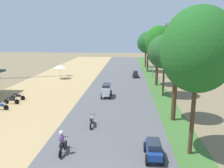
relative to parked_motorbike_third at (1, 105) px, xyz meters
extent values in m
cylinder|color=black|center=(0.59, 0.00, -0.21)|extent=(0.56, 0.06, 0.56)
cube|color=#333338|center=(-0.03, 0.00, -0.03)|extent=(1.12, 0.12, 0.12)
ellipsoid|color=#1E4CA5|center=(0.05, 0.00, 0.11)|extent=(0.64, 0.28, 0.32)
cylinder|color=#A5A8AD|center=(0.53, 0.00, 0.06)|extent=(0.26, 0.05, 0.68)
cylinder|color=black|center=(0.47, 0.00, 0.43)|extent=(0.04, 0.54, 0.04)
cylinder|color=black|center=(0.72, 2.04, -0.21)|extent=(0.56, 0.06, 0.56)
cylinder|color=black|center=(-0.52, 2.04, -0.21)|extent=(0.56, 0.06, 0.56)
cube|color=#333338|center=(0.10, 2.04, -0.03)|extent=(1.12, 0.12, 0.12)
ellipsoid|color=black|center=(0.18, 2.04, 0.11)|extent=(0.64, 0.28, 0.32)
cube|color=black|center=(-0.18, 2.04, 0.23)|extent=(0.44, 0.20, 0.10)
cylinder|color=#A5A8AD|center=(0.66, 2.04, 0.06)|extent=(0.26, 0.05, 0.68)
cylinder|color=black|center=(0.60, 2.04, 0.43)|extent=(0.04, 0.54, 0.04)
cylinder|color=black|center=(0.67, 3.63, -0.21)|extent=(0.56, 0.06, 0.56)
cylinder|color=black|center=(-0.57, 3.63, -0.21)|extent=(0.56, 0.06, 0.56)
cube|color=#333338|center=(0.05, 3.63, -0.03)|extent=(1.12, 0.12, 0.12)
ellipsoid|color=black|center=(0.13, 3.63, 0.11)|extent=(0.64, 0.28, 0.32)
cube|color=black|center=(-0.23, 3.63, 0.23)|extent=(0.44, 0.20, 0.10)
cylinder|color=#A5A8AD|center=(0.61, 3.63, 0.06)|extent=(0.26, 0.05, 0.68)
cylinder|color=black|center=(0.55, 3.63, 0.43)|extent=(0.04, 0.54, 0.04)
cylinder|color=#99999E|center=(1.17, 17.09, 0.56)|extent=(0.05, 0.05, 2.10)
cone|color=white|center=(1.17, 17.09, 1.76)|extent=(2.20, 2.20, 0.55)
cylinder|color=#4C351E|center=(17.48, -7.48, 2.21)|extent=(0.28, 0.28, 5.40)
ellipsoid|color=#1F5B1F|center=(17.48, -7.48, 6.35)|extent=(4.52, 4.52, 5.24)
cylinder|color=#4C351E|center=(17.53, -1.48, 2.25)|extent=(0.42, 0.42, 5.48)
ellipsoid|color=#1F5424|center=(17.53, -1.48, 6.00)|extent=(3.54, 3.54, 3.68)
cylinder|color=#4C351E|center=(17.81, 6.89, 1.76)|extent=(0.24, 0.24, 4.51)
ellipsoid|color=#255223|center=(17.81, 6.89, 5.19)|extent=(4.35, 4.35, 4.26)
cylinder|color=#4C351E|center=(17.74, 13.16, 2.15)|extent=(0.44, 0.44, 5.29)
ellipsoid|color=#1E6418|center=(17.74, 13.16, 6.16)|extent=(3.95, 3.95, 4.96)
cylinder|color=#4C351E|center=(17.39, 26.20, 1.94)|extent=(0.34, 0.34, 4.88)
ellipsoid|color=#205625|center=(17.39, 26.20, 5.65)|extent=(4.62, 4.62, 4.62)
cylinder|color=#4C351E|center=(17.47, 33.13, 1.99)|extent=(0.33, 0.33, 4.96)
ellipsoid|color=#1E5923|center=(17.47, 33.13, 5.54)|extent=(3.26, 3.26, 3.90)
cylinder|color=gray|center=(17.72, 19.13, 3.19)|extent=(0.16, 0.16, 7.38)
cylinder|color=gray|center=(17.02, 19.13, 6.73)|extent=(1.40, 0.08, 0.08)
ellipsoid|color=silver|center=(16.32, 19.13, 6.66)|extent=(0.36, 0.20, 0.14)
cylinder|color=gray|center=(18.42, 19.13, 6.73)|extent=(1.40, 0.08, 0.08)
ellipsoid|color=silver|center=(19.12, 19.13, 6.66)|extent=(0.36, 0.20, 0.14)
cylinder|color=gray|center=(17.72, 39.44, 3.09)|extent=(0.16, 0.16, 7.17)
cylinder|color=gray|center=(17.02, 39.44, 6.53)|extent=(1.40, 0.08, 0.08)
ellipsoid|color=silver|center=(16.32, 39.44, 6.46)|extent=(0.36, 0.20, 0.14)
cylinder|color=gray|center=(18.42, 39.44, 6.53)|extent=(1.40, 0.08, 0.08)
ellipsoid|color=silver|center=(19.12, 39.44, 6.46)|extent=(0.36, 0.20, 0.14)
cylinder|color=brown|center=(19.90, 19.57, 4.32)|extent=(0.20, 0.20, 9.75)
cube|color=#473323|center=(19.90, 19.57, 8.70)|extent=(1.80, 0.10, 0.10)
cube|color=navy|center=(14.99, -8.26, 0.10)|extent=(0.88, 2.25, 0.44)
cube|color=#232B38|center=(14.99, -8.36, 0.52)|extent=(0.81, 1.30, 0.40)
cylinder|color=black|center=(15.48, -9.07, -0.15)|extent=(0.11, 0.64, 0.64)
cylinder|color=black|center=(14.49, -9.07, -0.15)|extent=(0.11, 0.64, 0.64)
cylinder|color=black|center=(15.48, -7.45, -0.15)|extent=(0.11, 0.64, 0.64)
cylinder|color=black|center=(14.49, -7.45, -0.15)|extent=(0.11, 0.64, 0.64)
cube|color=silver|center=(10.61, 5.66, 0.38)|extent=(0.95, 2.40, 0.95)
cube|color=#232B38|center=(10.61, 5.76, 1.03)|extent=(0.87, 2.00, 0.35)
cylinder|color=black|center=(10.08, 6.52, -0.13)|extent=(0.12, 0.68, 0.68)
cylinder|color=black|center=(11.15, 6.52, -0.13)|extent=(0.12, 0.68, 0.68)
cylinder|color=black|center=(10.08, 4.80, -0.13)|extent=(0.12, 0.68, 0.68)
cylinder|color=black|center=(11.15, 4.80, -0.13)|extent=(0.12, 0.68, 0.68)
cube|color=#282D33|center=(14.66, 19.26, 0.11)|extent=(0.84, 1.95, 0.50)
cube|color=#232B38|center=(14.66, 19.31, 0.56)|extent=(0.77, 1.10, 0.40)
cylinder|color=black|center=(15.13, 18.56, -0.17)|extent=(0.10, 0.60, 0.60)
cylinder|color=black|center=(14.19, 18.56, -0.17)|extent=(0.10, 0.60, 0.60)
cylinder|color=black|center=(15.13, 19.96, -0.17)|extent=(0.10, 0.60, 0.60)
cylinder|color=black|center=(14.19, 19.96, -0.17)|extent=(0.10, 0.60, 0.60)
cylinder|color=black|center=(9.04, -7.45, -0.19)|extent=(0.06, 0.56, 0.56)
cylinder|color=black|center=(9.04, -8.69, -0.19)|extent=(0.06, 0.56, 0.56)
cube|color=#333338|center=(9.04, -8.07, -0.01)|extent=(0.12, 1.12, 0.12)
ellipsoid|color=black|center=(9.04, -7.99, 0.13)|extent=(0.28, 0.64, 0.32)
cube|color=black|center=(9.04, -8.35, 0.25)|extent=(0.20, 0.44, 0.10)
cylinder|color=#A5A8AD|center=(9.04, -7.51, 0.08)|extent=(0.05, 0.26, 0.68)
cylinder|color=black|center=(9.04, -7.57, 0.45)|extent=(0.54, 0.04, 0.04)
ellipsoid|color=#724C8C|center=(9.04, -8.27, 0.65)|extent=(0.36, 0.28, 0.64)
sphere|color=white|center=(9.04, -8.23, 1.05)|extent=(0.28, 0.28, 0.28)
cylinder|color=#2D2D38|center=(8.90, -8.17, 0.01)|extent=(0.12, 0.12, 0.48)
cylinder|color=#2D2D38|center=(9.18, -8.17, 0.01)|extent=(0.12, 0.12, 0.48)
cylinder|color=black|center=(10.24, -2.94, -0.19)|extent=(0.06, 0.56, 0.56)
cylinder|color=black|center=(10.24, -4.18, -0.19)|extent=(0.06, 0.56, 0.56)
cube|color=#333338|center=(10.24, -3.56, -0.01)|extent=(0.12, 1.12, 0.12)
ellipsoid|color=silver|center=(10.24, -3.48, 0.13)|extent=(0.28, 0.64, 0.32)
cube|color=black|center=(10.24, -3.84, 0.25)|extent=(0.20, 0.44, 0.10)
cylinder|color=#A5A8AD|center=(10.24, -3.00, 0.08)|extent=(0.05, 0.26, 0.68)
cylinder|color=black|center=(10.24, -3.06, 0.45)|extent=(0.54, 0.04, 0.04)
camera|label=1|loc=(13.30, -21.32, 7.25)|focal=35.67mm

